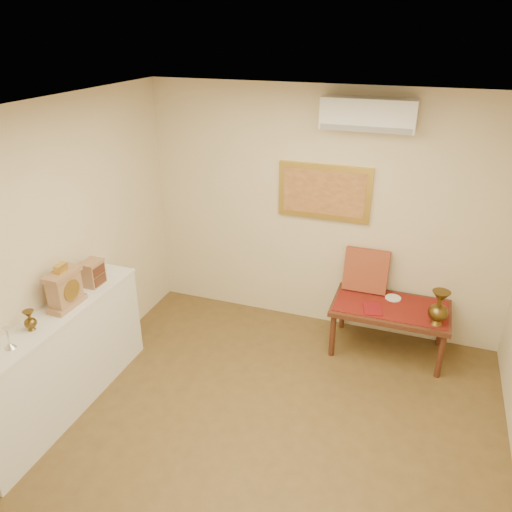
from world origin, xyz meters
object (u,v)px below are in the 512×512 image
at_px(brass_urn_tall, 440,304).
at_px(display_ledge, 62,362).
at_px(mantel_clock, 65,289).
at_px(low_table, 390,311).
at_px(wooden_chest, 93,273).

height_order(brass_urn_tall, display_ledge, brass_urn_tall).
xyz_separation_m(mantel_clock, low_table, (2.65, 1.71, -0.67)).
xyz_separation_m(wooden_chest, low_table, (2.68, 1.29, -0.62)).
height_order(display_ledge, wooden_chest, wooden_chest).
bearing_deg(display_ledge, mantel_clock, 81.56).
relative_size(mantel_clock, low_table, 0.34).
bearing_deg(brass_urn_tall, mantel_clock, -154.15).
distance_m(brass_urn_tall, display_ledge, 3.56).
distance_m(brass_urn_tall, low_table, 0.58).
height_order(brass_urn_tall, wooden_chest, wooden_chest).
distance_m(display_ledge, low_table, 3.27).
relative_size(wooden_chest, low_table, 0.20).
relative_size(display_ledge, wooden_chest, 8.28).
bearing_deg(mantel_clock, display_ledge, -98.44).
bearing_deg(brass_urn_tall, display_ledge, -151.80).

